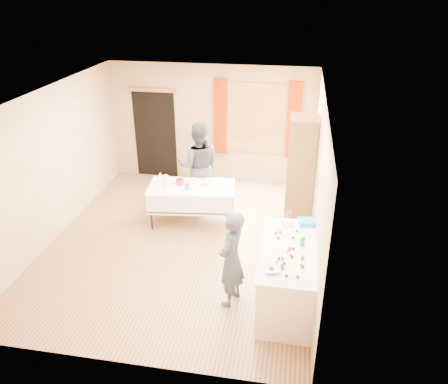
% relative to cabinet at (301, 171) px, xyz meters
% --- Properties ---
extents(floor, '(4.50, 5.50, 0.02)m').
position_rel_cabinet_xyz_m(floor, '(-1.99, -1.15, -1.03)').
color(floor, '#9E7047').
rests_on(floor, ground).
extents(ceiling, '(4.50, 5.50, 0.02)m').
position_rel_cabinet_xyz_m(ceiling, '(-1.99, -1.15, 1.59)').
color(ceiling, white).
rests_on(ceiling, floor).
extents(wall_back, '(4.50, 0.02, 2.60)m').
position_rel_cabinet_xyz_m(wall_back, '(-1.99, 1.61, 0.28)').
color(wall_back, tan).
rests_on(wall_back, floor).
extents(wall_front, '(4.50, 0.02, 2.60)m').
position_rel_cabinet_xyz_m(wall_front, '(-1.99, -3.91, 0.28)').
color(wall_front, tan).
rests_on(wall_front, floor).
extents(wall_left, '(0.02, 5.50, 2.60)m').
position_rel_cabinet_xyz_m(wall_left, '(-4.25, -1.15, 0.28)').
color(wall_left, tan).
rests_on(wall_left, floor).
extents(wall_right, '(0.02, 5.50, 2.60)m').
position_rel_cabinet_xyz_m(wall_right, '(0.27, -1.15, 0.28)').
color(wall_right, tan).
rests_on(wall_right, floor).
extents(window_frame, '(1.32, 0.06, 1.52)m').
position_rel_cabinet_xyz_m(window_frame, '(-0.99, 1.57, 0.48)').
color(window_frame, olive).
rests_on(window_frame, wall_back).
extents(window_pane, '(1.20, 0.02, 1.40)m').
position_rel_cabinet_xyz_m(window_pane, '(-0.99, 1.56, 0.48)').
color(window_pane, white).
rests_on(window_pane, wall_back).
extents(curtain_left, '(0.28, 0.06, 1.65)m').
position_rel_cabinet_xyz_m(curtain_left, '(-1.77, 1.52, 0.48)').
color(curtain_left, '#8A2600').
rests_on(curtain_left, wall_back).
extents(curtain_right, '(0.28, 0.06, 1.65)m').
position_rel_cabinet_xyz_m(curtain_right, '(-0.21, 1.52, 0.48)').
color(curtain_right, '#8A2600').
rests_on(curtain_right, wall_back).
extents(doorway, '(0.95, 0.04, 2.00)m').
position_rel_cabinet_xyz_m(doorway, '(-3.29, 1.58, -0.02)').
color(doorway, black).
rests_on(doorway, floor).
extents(door_lintel, '(1.05, 0.06, 0.08)m').
position_rel_cabinet_xyz_m(door_lintel, '(-3.29, 1.55, 1.00)').
color(door_lintel, olive).
rests_on(door_lintel, wall_back).
extents(cabinet, '(0.50, 0.60, 2.03)m').
position_rel_cabinet_xyz_m(cabinet, '(0.00, 0.00, 0.00)').
color(cabinet, brown).
rests_on(cabinet, floor).
extents(counter, '(0.79, 1.68, 0.91)m').
position_rel_cabinet_xyz_m(counter, '(-0.10, -2.45, -0.56)').
color(counter, beige).
rests_on(counter, floor).
extents(party_table, '(1.68, 1.01, 0.75)m').
position_rel_cabinet_xyz_m(party_table, '(-1.97, -0.42, -0.57)').
color(party_table, black).
rests_on(party_table, floor).
extents(chair, '(0.57, 0.57, 1.08)m').
position_rel_cabinet_xyz_m(chair, '(-1.96, 0.54, -0.69)').
color(chair, black).
rests_on(chair, floor).
extents(girl, '(0.71, 0.62, 1.45)m').
position_rel_cabinet_xyz_m(girl, '(-0.88, -2.56, -0.29)').
color(girl, '#283246').
rests_on(girl, floor).
extents(woman, '(1.03, 0.89, 1.75)m').
position_rel_cabinet_xyz_m(woman, '(-1.97, 0.25, -0.14)').
color(woman, black).
rests_on(woman, floor).
extents(soda_can, '(0.08, 0.08, 0.12)m').
position_rel_cabinet_xyz_m(soda_can, '(0.07, -2.33, -0.05)').
color(soda_can, '#0B7912').
rests_on(soda_can, counter).
extents(mixing_bowl, '(0.34, 0.34, 0.05)m').
position_rel_cabinet_xyz_m(mixing_bowl, '(-0.30, -2.98, -0.08)').
color(mixing_bowl, white).
rests_on(mixing_bowl, counter).
extents(foam_block, '(0.17, 0.14, 0.08)m').
position_rel_cabinet_xyz_m(foam_block, '(-0.16, -1.82, -0.07)').
color(foam_block, white).
rests_on(foam_block, counter).
extents(blue_basket, '(0.33, 0.25, 0.08)m').
position_rel_cabinet_xyz_m(blue_basket, '(0.15, -1.74, -0.07)').
color(blue_basket, '#148CDC').
rests_on(blue_basket, counter).
extents(pitcher, '(0.13, 0.13, 0.22)m').
position_rel_cabinet_xyz_m(pitcher, '(-2.40, -0.55, -0.16)').
color(pitcher, silver).
rests_on(pitcher, party_table).
extents(cup_red, '(0.26, 0.26, 0.12)m').
position_rel_cabinet_xyz_m(cup_red, '(-2.18, -0.41, -0.21)').
color(cup_red, red).
rests_on(cup_red, party_table).
extents(cup_rainbow, '(0.14, 0.14, 0.10)m').
position_rel_cabinet_xyz_m(cup_rainbow, '(-2.00, -0.57, -0.22)').
color(cup_rainbow, red).
rests_on(cup_rainbow, party_table).
extents(small_bowl, '(0.21, 0.21, 0.05)m').
position_rel_cabinet_xyz_m(small_bowl, '(-1.71, -0.28, -0.24)').
color(small_bowl, white).
rests_on(small_bowl, party_table).
extents(pastry_tray, '(0.33, 0.28, 0.02)m').
position_rel_cabinet_xyz_m(pastry_tray, '(-1.47, -0.46, -0.26)').
color(pastry_tray, white).
rests_on(pastry_tray, party_table).
extents(bottle, '(0.08, 0.08, 0.16)m').
position_rel_cabinet_xyz_m(bottle, '(-2.59, -0.31, -0.18)').
color(bottle, white).
rests_on(bottle, party_table).
extents(cake_balls, '(0.47, 1.12, 0.04)m').
position_rel_cabinet_xyz_m(cake_balls, '(-0.13, -2.65, -0.09)').
color(cake_balls, '#3F2314').
rests_on(cake_balls, counter).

